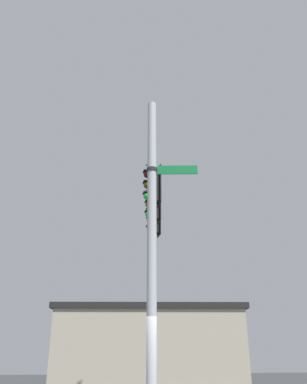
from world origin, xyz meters
The scene contains 9 objects.
signal_pole centered at (0.00, 0.00, 3.87)m, with size 0.21×0.21×7.74m, color #ADB2B7.
mast_arm centered at (3.21, -0.72, 7.24)m, with size 0.17×0.17×6.58m, color #ADB2B7.
traffic_light_nearest_pole centered at (2.24, -0.48, 6.45)m, with size 0.54×0.49×1.31m.
traffic_light_mid_inner centered at (3.80, -0.83, 6.45)m, with size 0.54×0.49×1.31m.
traffic_light_mid_outer centered at (5.37, -1.18, 6.45)m, with size 0.54×0.49×1.31m.
street_name_sign centered at (-0.08, -0.34, 5.86)m, with size 0.38×1.20×0.22m.
bird_flying centered at (7.42, -1.36, 9.72)m, with size 0.25×0.31×0.10m.
storefront_building centered at (14.49, -2.84, 2.17)m, with size 7.61×10.91×4.31m.
tree_by_storefront centered at (18.49, -4.44, 3.53)m, with size 2.86×2.86×4.97m.
Camera 1 is at (-8.44, 1.73, 1.72)m, focal length 37.39 mm.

